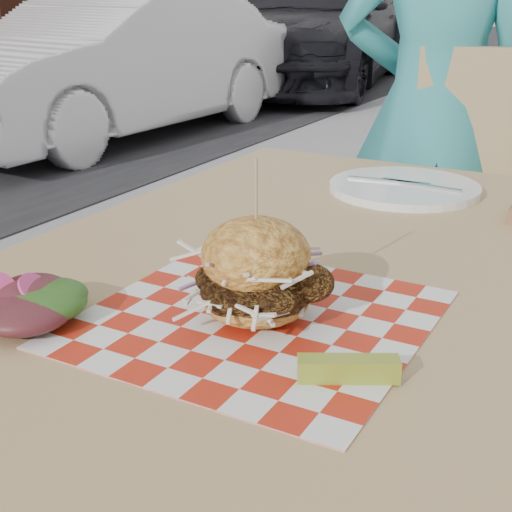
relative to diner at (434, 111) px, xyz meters
The scene contains 10 objects.
diner is the anchor object (origin of this frame).
car_white 3.89m from the diner, 143.05° to the left, with size 1.17×3.35×1.10m, color silver.
car_dark 6.72m from the diner, 117.49° to the left, with size 1.86×4.56×1.32m, color black.
patio_table 1.20m from the diner, 81.83° to the right, with size 0.80×1.20×0.75m.
patio_chair 0.29m from the diner, 38.58° to the right, with size 0.50×0.51×0.95m.
paper_liner 1.41m from the diner, 82.14° to the right, with size 0.36×0.36×0.00m, color red.
sandwich 1.41m from the diner, 82.14° to the right, with size 0.16×0.16×0.18m.
pickle_spear 1.51m from the diner, 77.24° to the right, with size 0.10×0.02×0.02m, color olive.
side_salad 1.53m from the diner, 91.30° to the right, with size 0.13×0.14×0.05m.
place_setting 0.82m from the diner, 77.94° to the right, with size 0.27×0.27×0.02m.
Camera 1 is at (0.04, -0.62, 1.10)m, focal length 50.00 mm.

